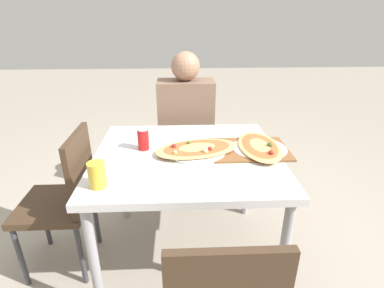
% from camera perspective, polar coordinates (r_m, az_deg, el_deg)
% --- Properties ---
extents(ground_plane, '(14.00, 14.00, 0.00)m').
position_cam_1_polar(ground_plane, '(2.14, -0.84, -19.95)').
color(ground_plane, '#9E9384').
extents(dining_table, '(1.05, 0.94, 0.74)m').
position_cam_1_polar(dining_table, '(1.75, -0.97, -4.15)').
color(dining_table, silver).
rests_on(dining_table, ground_plane).
extents(chair_far_seated, '(0.40, 0.40, 0.89)m').
position_cam_1_polar(chair_far_seated, '(2.54, -1.18, 1.24)').
color(chair_far_seated, '#3F2D1E').
rests_on(chair_far_seated, ground_plane).
extents(chair_side_left, '(0.40, 0.40, 0.89)m').
position_cam_1_polar(chair_side_left, '(1.92, -23.05, -9.06)').
color(chair_side_left, '#3F2D1E').
rests_on(chair_side_left, ground_plane).
extents(person_seated, '(0.43, 0.26, 1.22)m').
position_cam_1_polar(person_seated, '(2.36, -1.15, 5.08)').
color(person_seated, '#2D2D38').
rests_on(person_seated, ground_plane).
extents(pizza_main, '(0.53, 0.37, 0.06)m').
position_cam_1_polar(pizza_main, '(1.73, 0.95, -1.00)').
color(pizza_main, white).
rests_on(pizza_main, dining_table).
extents(soda_can, '(0.07, 0.07, 0.12)m').
position_cam_1_polar(soda_can, '(1.77, -9.27, 0.88)').
color(soda_can, red).
rests_on(soda_can, dining_table).
extents(drink_glass, '(0.08, 0.08, 0.12)m').
position_cam_1_polar(drink_glass, '(1.45, -17.62, -5.60)').
color(drink_glass, gold).
rests_on(drink_glass, dining_table).
extents(serving_tray, '(0.45, 0.33, 0.01)m').
position_cam_1_polar(serving_tray, '(1.79, 10.84, -0.97)').
color(serving_tray, brown).
rests_on(serving_tray, dining_table).
extents(pizza_second, '(0.32, 0.44, 0.06)m').
position_cam_1_polar(pizza_second, '(1.80, 12.75, -0.57)').
color(pizza_second, white).
rests_on(pizza_second, dining_table).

